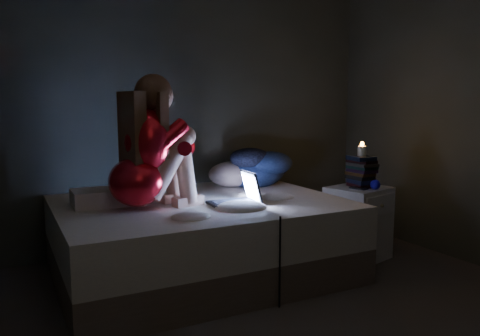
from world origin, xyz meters
TOP-DOWN VIEW (x-y plane):
  - floor at (0.00, 0.00)m, footprint 3.60×3.80m
  - wall_back at (0.00, 1.91)m, footprint 3.60×0.02m
  - bed at (-0.23, 1.10)m, footprint 2.04×1.53m
  - pillow at (-0.91, 1.27)m, footprint 0.40×0.28m
  - woman at (-0.73, 0.99)m, footprint 0.64×0.49m
  - laptop at (-0.07, 0.87)m, footprint 0.35×0.25m
  - clothes_pile at (0.45, 1.52)m, footprint 0.71×0.64m
  - nightstand at (1.07, 0.85)m, footprint 0.53×0.50m
  - book_stack at (1.09, 0.85)m, footprint 0.19×0.25m
  - candle at (1.09, 0.85)m, footprint 0.07×0.07m
  - phone at (1.00, 0.81)m, footprint 0.07×0.14m
  - blue_orb at (1.07, 0.70)m, footprint 0.08×0.08m

SIDE VIEW (x-z plane):
  - floor at x=0.00m, z-range -0.02..0.00m
  - bed at x=-0.23m, z-range 0.00..0.56m
  - nightstand at x=1.07m, z-range 0.00..0.60m
  - phone at x=1.00m, z-range 0.60..0.61m
  - pillow at x=-0.91m, z-range 0.56..0.68m
  - blue_orb at x=1.07m, z-range 0.60..0.68m
  - laptop at x=-0.07m, z-range 0.56..0.80m
  - book_stack at x=1.09m, z-range 0.60..0.86m
  - clothes_pile at x=0.45m, z-range 0.56..0.92m
  - candle at x=1.09m, z-range 0.86..0.94m
  - woman at x=-0.73m, z-range 0.56..1.48m
  - wall_back at x=0.00m, z-range 0.00..2.60m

